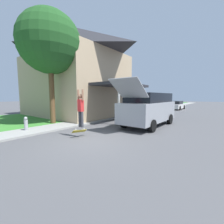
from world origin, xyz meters
name	(u,v)px	position (x,y,z in m)	size (l,w,h in m)	color
ground_plane	(88,140)	(0.00, 0.00, 0.00)	(120.00, 120.00, 0.00)	#49494C
lawn	(78,114)	(-8.00, 6.00, 0.04)	(10.00, 80.00, 0.08)	#387F2D
sidewalk	(109,117)	(-3.60, 6.00, 0.05)	(1.80, 80.00, 0.10)	gray
house	(74,70)	(-7.81, 5.51, 4.70)	(12.32, 8.00, 8.88)	tan
lawn_tree_near	(50,43)	(-4.86, 1.15, 5.63)	(4.21, 4.21, 7.68)	brown
suv_parked	(149,108)	(0.82, 4.83, 1.21)	(2.11, 5.81, 2.91)	gray
car_down_street	(176,105)	(-1.26, 19.31, 0.63)	(1.92, 4.28, 1.29)	silver
skateboarder	(81,108)	(-0.57, 0.10, 1.44)	(0.41, 0.21, 1.81)	#38383D
skateboard	(79,131)	(-0.69, 0.08, 0.30)	(0.27, 0.80, 0.27)	#A89323
fire_hydrant	(26,124)	(-3.88, -1.07, 0.47)	(0.20, 0.20, 0.76)	#99999E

